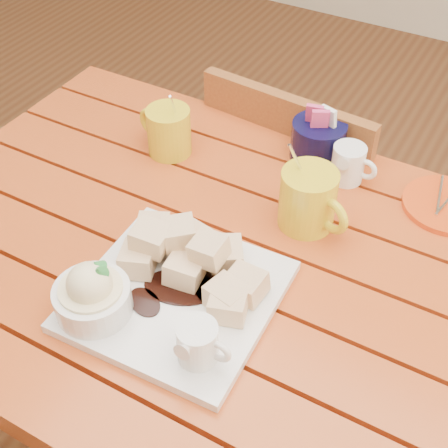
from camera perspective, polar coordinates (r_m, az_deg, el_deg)
The scene contains 8 objects.
table at distance 1.11m, azimuth 0.43°, elevation -7.11°, with size 1.20×0.79×0.75m.
dessert_plate at distance 0.95m, azimuth -5.87°, elevation -5.76°, with size 0.30×0.30×0.12m.
coffee_mug_left at distance 1.23m, azimuth -5.16°, elevation 8.54°, with size 0.12×0.09×0.14m.
coffee_mug_right at distance 1.07m, azimuth 7.80°, elevation 2.28°, with size 0.14×0.10×0.16m.
cream_pitcher at distance 1.18m, azimuth 11.35°, elevation 5.47°, with size 0.09×0.07×0.08m.
sugar_caddy at distance 1.23m, azimuth 8.61°, elevation 7.64°, with size 0.11×0.11×0.12m.
orange_saucer at distance 1.19m, azimuth 19.77°, elevation 1.63°, with size 0.16×0.16×0.02m.
chair_far at distance 1.57m, azimuth 6.76°, elevation 1.68°, with size 0.42×0.42×0.83m.
Camera 1 is at (0.34, -0.62, 1.50)m, focal length 50.00 mm.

